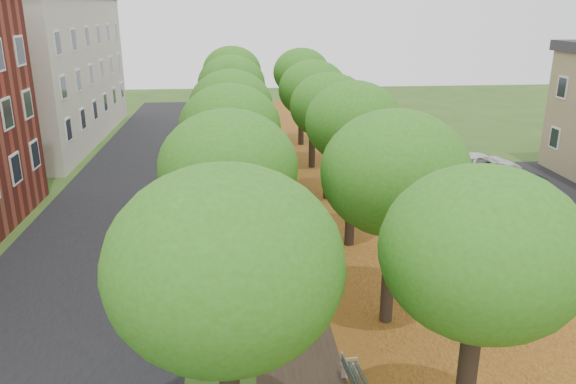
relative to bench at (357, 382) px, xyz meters
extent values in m
cube|color=black|center=(-8.42, 12.50, -0.40)|extent=(8.00, 70.00, 0.01)
cube|color=black|center=(-0.92, 12.50, -0.40)|extent=(3.20, 70.00, 0.01)
cube|color=#9B671C|center=(4.08, 12.50, -0.40)|extent=(7.50, 70.00, 0.01)
cube|color=black|center=(12.58, 13.50, -0.40)|extent=(9.00, 16.00, 0.01)
ellipsoid|color=#346916|center=(-3.12, -2.50, 4.56)|extent=(4.19, 4.19, 3.56)
cylinder|color=black|center=(-3.12, 3.50, 1.39)|extent=(0.40, 0.40, 3.60)
ellipsoid|color=#346916|center=(-3.12, 3.50, 4.56)|extent=(4.19, 4.19, 3.56)
cylinder|color=black|center=(-3.12, 9.50, 1.39)|extent=(0.40, 0.40, 3.60)
ellipsoid|color=#346916|center=(-3.12, 9.50, 4.56)|extent=(4.19, 4.19, 3.56)
cylinder|color=black|center=(-3.12, 15.50, 1.39)|extent=(0.40, 0.40, 3.60)
ellipsoid|color=#346916|center=(-3.12, 15.50, 4.56)|extent=(4.19, 4.19, 3.56)
cylinder|color=black|center=(-3.12, 21.50, 1.39)|extent=(0.40, 0.40, 3.60)
ellipsoid|color=#346916|center=(-3.12, 21.50, 4.56)|extent=(4.19, 4.19, 3.56)
cylinder|color=black|center=(-3.12, 27.50, 1.39)|extent=(0.40, 0.40, 3.60)
ellipsoid|color=#346916|center=(-3.12, 27.50, 4.56)|extent=(4.19, 4.19, 3.56)
ellipsoid|color=#346916|center=(1.68, -2.50, 4.56)|extent=(4.19, 4.19, 3.56)
cylinder|color=black|center=(1.68, 3.50, 1.39)|extent=(0.40, 0.40, 3.60)
ellipsoid|color=#346916|center=(1.68, 3.50, 4.56)|extent=(4.19, 4.19, 3.56)
cylinder|color=black|center=(1.68, 9.50, 1.39)|extent=(0.40, 0.40, 3.60)
ellipsoid|color=#346916|center=(1.68, 9.50, 4.56)|extent=(4.19, 4.19, 3.56)
cylinder|color=black|center=(1.68, 15.50, 1.39)|extent=(0.40, 0.40, 3.60)
ellipsoid|color=#346916|center=(1.68, 15.50, 4.56)|extent=(4.19, 4.19, 3.56)
cylinder|color=black|center=(1.68, 21.50, 1.39)|extent=(0.40, 0.40, 3.60)
ellipsoid|color=#346916|center=(1.68, 21.50, 4.56)|extent=(4.19, 4.19, 3.56)
cylinder|color=black|center=(1.68, 27.50, 1.39)|extent=(0.40, 0.40, 3.60)
ellipsoid|color=#346916|center=(1.68, 27.50, 4.56)|extent=(4.19, 4.19, 3.56)
cube|color=beige|center=(-17.92, 30.50, 4.59)|extent=(10.00, 20.00, 10.00)
cube|color=#263029|center=(0.05, 0.01, 0.01)|extent=(0.58, 1.69, 0.04)
cube|color=#263029|center=(-0.18, -0.02, 0.26)|extent=(0.20, 1.65, 0.24)
cube|color=silver|center=(-0.02, 0.75, -0.20)|extent=(0.46, 0.10, 0.41)
cube|color=silver|center=(-0.02, 0.75, 0.17)|extent=(0.42, 0.09, 0.04)
imported|color=#A4A4A8|center=(10.08, 9.45, 0.20)|extent=(3.66, 1.67, 1.22)
imported|color=maroon|center=(10.26, 10.18, 0.32)|extent=(4.63, 2.56, 1.45)
imported|color=#333338|center=(11.03, 15.48, 0.36)|extent=(5.31, 2.18, 1.54)
imported|color=white|center=(11.31, 18.76, 0.26)|extent=(4.97, 2.71, 1.32)
camera|label=1|loc=(-2.82, -11.78, 9.05)|focal=35.00mm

